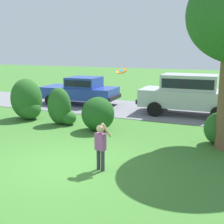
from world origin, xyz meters
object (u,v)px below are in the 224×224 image
object	(u,v)px
child_thrower	(101,144)
frisbee	(121,71)
parked_suv	(189,92)
parked_sedan	(81,90)

from	to	relation	value
child_thrower	frisbee	world-z (taller)	frisbee
parked_suv	parked_sedan	bearing A→B (deg)	176.89
parked_suv	child_thrower	world-z (taller)	parked_suv
parked_sedan	child_thrower	xyz separation A→B (m)	(4.96, -7.85, -0.13)
parked_sedan	parked_suv	bearing A→B (deg)	-3.11
frisbee	parked_suv	bearing A→B (deg)	83.28
parked_sedan	child_thrower	distance (m)	9.28
parked_suv	frisbee	world-z (taller)	frisbee
parked_sedan	parked_suv	size ratio (longest dim) A/B	0.94
frisbee	parked_sedan	bearing A→B (deg)	126.47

